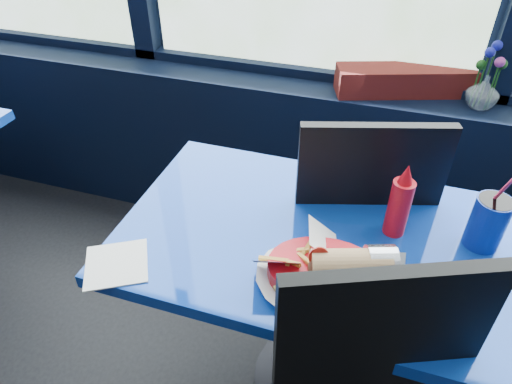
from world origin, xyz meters
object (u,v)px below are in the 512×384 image
Objects in this scene: near_table at (326,280)px; soda_cup at (488,222)px; chair_near_back at (375,219)px; ketchup_bottle at (400,204)px; flower_vase at (484,89)px; food_basket at (330,274)px; planter_box at (404,80)px.

soda_cup is at bearing 14.22° from near_table.
ketchup_bottle is (0.05, -0.24, 0.27)m from chair_near_back.
food_basket is at bearing -110.91° from flower_vase.
flower_vase is 0.81× the size of soda_cup.
planter_box is 1.72× the size of soda_cup.
food_basket is at bearing -118.57° from ketchup_bottle.
near_table is 0.33m from chair_near_back.
soda_cup reaches higher than ketchup_bottle.
chair_near_back is at bearing 142.87° from soda_cup.
chair_near_back is 3.18× the size of soda_cup.
soda_cup reaches higher than food_basket.
ketchup_bottle is at bearing -108.23° from flower_vase.
chair_near_back is 0.54m from food_basket.
soda_cup is at bearing 125.91° from chair_near_back.
food_basket is 0.46m from soda_cup.
ketchup_bottle is (0.16, 0.08, 0.28)m from near_table.
soda_cup is (0.39, 0.10, 0.26)m from near_table.
near_table is 5.25× the size of ketchup_bottle.
planter_box is at bearing 91.20° from food_basket.
soda_cup is at bearing 43.29° from food_basket.
flower_vase is (0.42, 0.86, 0.31)m from near_table.
planter_box is at bearing 82.23° from near_table.
flower_vase is at bearing 71.77° from ketchup_bottle.
soda_cup is (0.27, -0.80, -0.03)m from planter_box.
chair_near_back is 3.05× the size of food_basket.
planter_box is at bearing 92.70° from ketchup_bottle.
flower_vase is 1.12m from food_basket.
ketchup_bottle is (-0.26, -0.78, -0.03)m from flower_vase.
ketchup_bottle is (0.14, 0.25, 0.06)m from food_basket.
flower_vase reaches higher than food_basket.
ketchup_bottle is at bearing 25.38° from near_table.
near_table is 3.75× the size of soda_cup.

